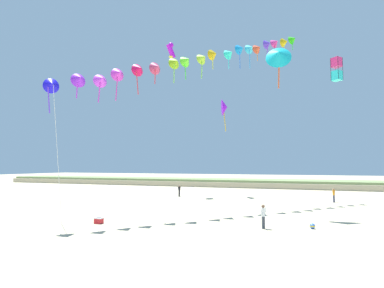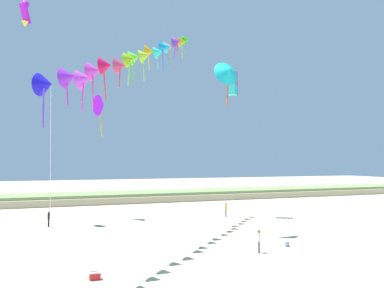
{
  "view_description": "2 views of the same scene",
  "coord_description": "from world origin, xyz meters",
  "px_view_note": "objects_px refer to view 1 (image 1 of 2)",
  "views": [
    {
      "loc": [
        6.8,
        -16.49,
        4.22
      ],
      "look_at": [
        -3.06,
        10.92,
        6.28
      ],
      "focal_mm": 28.0,
      "sensor_mm": 36.0,
      "label": 1
    },
    {
      "loc": [
        -10.29,
        -20.35,
        6.32
      ],
      "look_at": [
        1.42,
        9.06,
        7.66
      ],
      "focal_mm": 38.0,
      "sensor_mm": 36.0,
      "label": 2
    }
  ],
  "objects_px": {
    "person_near_left": "(334,194)",
    "large_kite_high_solo": "(171,51)",
    "large_kite_low_lead": "(278,55)",
    "beach_ball": "(312,226)",
    "person_mid_center": "(179,190)",
    "large_kite_outer_drift": "(337,69)",
    "person_near_right": "(263,215)",
    "large_kite_mid_trail": "(225,107)",
    "beach_cooler": "(99,221)"
  },
  "relations": [
    {
      "from": "large_kite_outer_drift",
      "to": "beach_ball",
      "type": "height_order",
      "value": "large_kite_outer_drift"
    },
    {
      "from": "beach_cooler",
      "to": "large_kite_mid_trail",
      "type": "bearing_deg",
      "value": 80.51
    },
    {
      "from": "large_kite_mid_trail",
      "to": "beach_ball",
      "type": "xyz_separation_m",
      "value": [
        10.65,
        -19.77,
        -12.31
      ]
    },
    {
      "from": "person_near_right",
      "to": "large_kite_low_lead",
      "type": "distance_m",
      "value": 14.54
    },
    {
      "from": "large_kite_mid_trail",
      "to": "large_kite_outer_drift",
      "type": "height_order",
      "value": "large_kite_outer_drift"
    },
    {
      "from": "person_near_right",
      "to": "large_kite_high_solo",
      "type": "bearing_deg",
      "value": 128.28
    },
    {
      "from": "large_kite_low_lead",
      "to": "large_kite_mid_trail",
      "type": "relative_size",
      "value": 0.9
    },
    {
      "from": "large_kite_high_solo",
      "to": "beach_cooler",
      "type": "distance_m",
      "value": 30.72
    },
    {
      "from": "person_near_right",
      "to": "beach_cooler",
      "type": "bearing_deg",
      "value": -168.93
    },
    {
      "from": "large_kite_low_lead",
      "to": "beach_ball",
      "type": "xyz_separation_m",
      "value": [
        2.24,
        -5.22,
        -13.8
      ]
    },
    {
      "from": "person_near_right",
      "to": "large_kite_mid_trail",
      "type": "xyz_separation_m",
      "value": [
        -7.58,
        20.87,
        11.57
      ]
    },
    {
      "from": "beach_ball",
      "to": "large_kite_low_lead",
      "type": "bearing_deg",
      "value": 113.21
    },
    {
      "from": "large_kite_mid_trail",
      "to": "large_kite_outer_drift",
      "type": "distance_m",
      "value": 15.09
    },
    {
      "from": "person_near_left",
      "to": "large_kite_outer_drift",
      "type": "xyz_separation_m",
      "value": [
        0.69,
        -0.45,
        14.27
      ]
    },
    {
      "from": "person_mid_center",
      "to": "large_kite_high_solo",
      "type": "height_order",
      "value": "large_kite_high_solo"
    },
    {
      "from": "large_kite_low_lead",
      "to": "large_kite_high_solo",
      "type": "height_order",
      "value": "large_kite_high_solo"
    },
    {
      "from": "person_mid_center",
      "to": "person_near_left",
      "type": "bearing_deg",
      "value": -0.16
    },
    {
      "from": "large_kite_outer_drift",
      "to": "beach_cooler",
      "type": "height_order",
      "value": "large_kite_outer_drift"
    },
    {
      "from": "person_near_right",
      "to": "large_kite_low_lead",
      "type": "xyz_separation_m",
      "value": [
        0.83,
        6.32,
        13.07
      ]
    },
    {
      "from": "large_kite_high_solo",
      "to": "person_mid_center",
      "type": "bearing_deg",
      "value": -46.04
    },
    {
      "from": "person_mid_center",
      "to": "large_kite_low_lead",
      "type": "relative_size",
      "value": 0.36
    },
    {
      "from": "person_near_left",
      "to": "person_near_right",
      "type": "height_order",
      "value": "person_near_left"
    },
    {
      "from": "person_near_left",
      "to": "large_kite_low_lead",
      "type": "xyz_separation_m",
      "value": [
        -5.1,
        -10.69,
        13.05
      ]
    },
    {
      "from": "person_near_left",
      "to": "large_kite_high_solo",
      "type": "relative_size",
      "value": 0.59
    },
    {
      "from": "person_near_right",
      "to": "large_kite_high_solo",
      "type": "height_order",
      "value": "large_kite_high_solo"
    },
    {
      "from": "large_kite_low_lead",
      "to": "beach_cooler",
      "type": "bearing_deg",
      "value": -145.12
    },
    {
      "from": "beach_cooler",
      "to": "beach_ball",
      "type": "height_order",
      "value": "beach_cooler"
    },
    {
      "from": "large_kite_mid_trail",
      "to": "large_kite_high_solo",
      "type": "relative_size",
      "value": 1.71
    },
    {
      "from": "person_near_left",
      "to": "person_mid_center",
      "type": "distance_m",
      "value": 18.95
    },
    {
      "from": "person_mid_center",
      "to": "beach_cooler",
      "type": "relative_size",
      "value": 2.65
    },
    {
      "from": "large_kite_high_solo",
      "to": "large_kite_outer_drift",
      "type": "relative_size",
      "value": 1.03
    },
    {
      "from": "person_near_right",
      "to": "large_kite_mid_trail",
      "type": "relative_size",
      "value": 0.34
    },
    {
      "from": "person_near_right",
      "to": "beach_cooler",
      "type": "height_order",
      "value": "person_near_right"
    },
    {
      "from": "large_kite_low_lead",
      "to": "large_kite_outer_drift",
      "type": "distance_m",
      "value": 11.82
    },
    {
      "from": "large_kite_low_lead",
      "to": "large_kite_high_solo",
      "type": "relative_size",
      "value": 1.53
    },
    {
      "from": "large_kite_outer_drift",
      "to": "beach_cooler",
      "type": "distance_m",
      "value": 30.07
    },
    {
      "from": "person_mid_center",
      "to": "large_kite_outer_drift",
      "type": "bearing_deg",
      "value": -1.47
    },
    {
      "from": "person_near_right",
      "to": "large_kite_low_lead",
      "type": "bearing_deg",
      "value": 82.48
    },
    {
      "from": "large_kite_high_solo",
      "to": "person_near_left",
      "type": "bearing_deg",
      "value": -6.91
    },
    {
      "from": "person_near_right",
      "to": "beach_ball",
      "type": "xyz_separation_m",
      "value": [
        3.07,
        1.1,
        -0.74
      ]
    },
    {
      "from": "person_near_right",
      "to": "beach_cooler",
      "type": "relative_size",
      "value": 2.75
    },
    {
      "from": "large_kite_outer_drift",
      "to": "beach_cooler",
      "type": "bearing_deg",
      "value": -133.87
    },
    {
      "from": "person_mid_center",
      "to": "beach_cooler",
      "type": "bearing_deg",
      "value": -85.31
    },
    {
      "from": "large_kite_mid_trail",
      "to": "person_mid_center",
      "type": "bearing_deg",
      "value": -145.01
    },
    {
      "from": "large_kite_low_lead",
      "to": "large_kite_high_solo",
      "type": "distance_m",
      "value": 22.31
    },
    {
      "from": "large_kite_mid_trail",
      "to": "beach_ball",
      "type": "height_order",
      "value": "large_kite_mid_trail"
    },
    {
      "from": "large_kite_mid_trail",
      "to": "beach_ball",
      "type": "relative_size",
      "value": 12.92
    },
    {
      "from": "large_kite_mid_trail",
      "to": "large_kite_high_solo",
      "type": "height_order",
      "value": "large_kite_high_solo"
    },
    {
      "from": "person_near_left",
      "to": "large_kite_low_lead",
      "type": "bearing_deg",
      "value": -115.51
    },
    {
      "from": "large_kite_high_solo",
      "to": "large_kite_outer_drift",
      "type": "xyz_separation_m",
      "value": [
        22.1,
        -3.05,
        -6.23
      ]
    }
  ]
}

